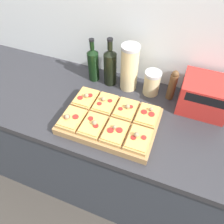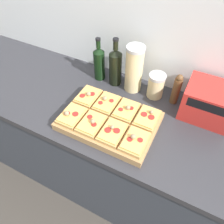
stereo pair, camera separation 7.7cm
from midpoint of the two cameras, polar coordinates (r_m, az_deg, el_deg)
name	(u,v)px [view 2 (the right image)]	position (r m, az deg, el deg)	size (l,w,h in m)	color
ground_plane	(106,220)	(1.91, -0.34, -26.42)	(12.00, 12.00, 0.00)	#3D3833
wall_back	(159,32)	(1.30, 14.00, 19.64)	(6.00, 0.06, 2.50)	silver
kitchen_counter	(125,157)	(1.60, 4.96, -11.79)	(2.63, 0.67, 0.92)	#333842
cutting_board	(109,121)	(1.16, 1.24, -2.42)	(0.50, 0.34, 0.04)	#A37A4C
pizza_slice_back_left	(88,96)	(1.24, -4.49, 4.10)	(0.11, 0.15, 0.05)	tan
pizza_slice_back_midleft	(107,103)	(1.20, 0.42, 2.34)	(0.11, 0.15, 0.05)	tan
pizza_slice_back_midright	(126,110)	(1.17, 5.68, 0.43)	(0.11, 0.15, 0.05)	tan
pizza_slice_back_right	(147,118)	(1.15, 11.14, -1.55)	(0.11, 0.15, 0.05)	tan
pizza_slice_front_left	(72,115)	(1.15, -8.61, -0.93)	(0.11, 0.15, 0.05)	tan
pizza_slice_front_midleft	(92,123)	(1.11, -3.37, -3.05)	(0.11, 0.15, 0.05)	tan
pizza_slice_front_midright	(112,132)	(1.07, 2.21, -5.30)	(0.11, 0.15, 0.05)	tan
pizza_slice_front_right	(135,141)	(1.05, 8.13, -7.59)	(0.11, 0.15, 0.05)	tan
olive_oil_bottle	(99,63)	(1.39, -1.72, 12.67)	(0.07, 0.07, 0.28)	black
wine_bottle	(115,66)	(1.34, 2.59, 11.79)	(0.08, 0.08, 0.31)	black
grain_jar_tall	(134,69)	(1.29, 7.52, 10.99)	(0.11, 0.11, 0.29)	beige
grain_jar_short	(156,86)	(1.31, 13.08, 6.68)	(0.10, 0.10, 0.15)	beige
pepper_mill	(176,89)	(1.29, 18.16, 5.61)	(0.04, 0.04, 0.20)	brown
toaster_oven	(209,102)	(1.28, 25.55, 2.28)	(0.28, 0.21, 0.19)	red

